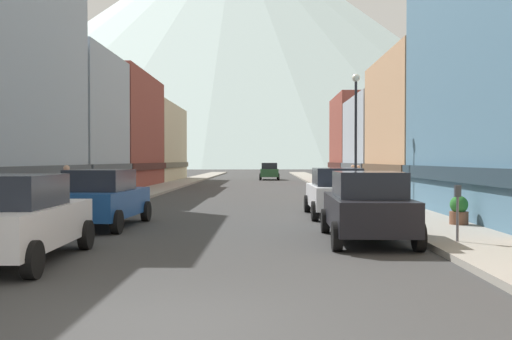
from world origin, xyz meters
TOP-DOWN VIEW (x-y plane):
  - ground_plane at (0.00, 0.00)m, footprint 400.00×400.00m
  - sidewalk_left at (-6.25, 35.00)m, footprint 2.50×100.00m
  - sidewalk_right at (6.25, 35.00)m, footprint 2.50×100.00m
  - storefront_left_2 at (-12.09, 25.34)m, footprint 9.48×8.25m
  - storefront_left_3 at (-10.82, 35.82)m, footprint 6.93×12.08m
  - storefront_left_4 at (-11.43, 48.96)m, footprint 8.16×13.93m
  - storefront_right_2 at (10.54, 24.08)m, footprint 6.38×10.39m
  - storefront_right_3 at (10.76, 34.75)m, footprint 6.82×9.92m
  - storefront_right_4 at (11.34, 44.75)m, footprint 7.99×9.35m
  - car_left_0 at (-3.80, 4.34)m, footprint 2.19×4.46m
  - car_left_1 at (-3.80, 10.46)m, footprint 2.21×4.47m
  - car_right_0 at (3.80, 7.50)m, footprint 2.16×4.44m
  - car_right_1 at (3.80, 13.91)m, footprint 2.08×4.41m
  - car_driving_0 at (1.60, 52.82)m, footprint 2.06×4.40m
  - parking_meter_near at (5.75, 6.50)m, footprint 0.14×0.10m
  - potted_plant_0 at (7.00, 10.11)m, footprint 0.55×0.55m
  - pedestrian_0 at (-6.25, 14.25)m, footprint 0.36×0.36m
  - pedestrian_1 at (6.25, 24.08)m, footprint 0.36×0.36m
  - pedestrian_2 at (6.25, 25.98)m, footprint 0.36×0.36m
  - streetlamp_right at (5.35, 19.21)m, footprint 0.36×0.36m
  - mountain_backdrop at (-12.91, 260.00)m, footprint 283.48×283.48m

SIDE VIEW (x-z plane):
  - ground_plane at x=0.00m, z-range 0.00..0.00m
  - sidewalk_left at x=-6.25m, z-range 0.00..0.15m
  - sidewalk_right at x=6.25m, z-range 0.00..0.15m
  - potted_plant_0 at x=7.00m, z-range 0.14..1.00m
  - car_left_0 at x=-3.80m, z-range 0.01..1.79m
  - car_left_1 at x=-3.80m, z-range 0.01..1.79m
  - car_right_0 at x=3.80m, z-range 0.01..1.79m
  - car_right_1 at x=3.80m, z-range 0.01..1.79m
  - car_driving_0 at x=1.60m, z-range 0.01..1.79m
  - pedestrian_1 at x=6.25m, z-range 0.09..1.73m
  - pedestrian_2 at x=6.25m, z-range 0.09..1.73m
  - pedestrian_0 at x=-6.25m, z-range 0.09..1.82m
  - parking_meter_near at x=5.75m, z-range 0.35..1.68m
  - storefront_right_3 at x=10.76m, z-range -0.13..6.54m
  - storefront_left_4 at x=-11.43m, z-range -0.14..7.32m
  - storefront_right_2 at x=10.54m, z-range -0.14..7.55m
  - storefront_right_4 at x=11.34m, z-range -0.14..7.70m
  - storefront_left_2 at x=-12.09m, z-range -0.15..8.06m
  - streetlamp_right at x=5.35m, z-range 1.06..6.92m
  - storefront_left_3 at x=-10.82m, z-range -0.15..8.36m
  - mountain_backdrop at x=-12.91m, z-range 0.00..112.38m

